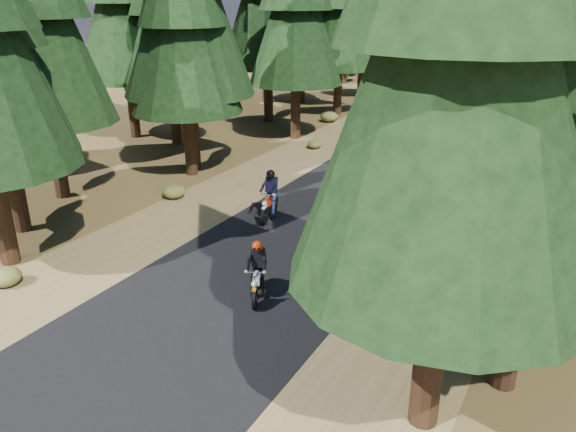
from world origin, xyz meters
name	(u,v)px	position (x,y,z in m)	size (l,w,h in m)	color
ground	(262,270)	(0.00, 0.00, 0.00)	(120.00, 120.00, 0.00)	#463519
road	(336,212)	(0.00, 5.00, 0.01)	(6.00, 100.00, 0.01)	black
shoulder_l	(228,192)	(-4.60, 5.00, 0.00)	(3.20, 100.00, 0.01)	brown
shoulder_r	(468,238)	(4.60, 5.00, 0.00)	(3.20, 100.00, 0.01)	brown
log_near	(555,199)	(6.73, 9.73, 0.16)	(0.32, 0.32, 5.24)	#4C4233
understory_shrubs	(404,190)	(1.59, 7.76, 0.28)	(14.36, 31.86, 0.68)	#474C1E
rider_lead	(257,280)	(0.70, -1.38, 0.51)	(1.16, 1.74, 1.50)	silver
rider_follow	(270,203)	(-1.77, 3.42, 0.57)	(1.02, 1.97, 1.68)	#9C230A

